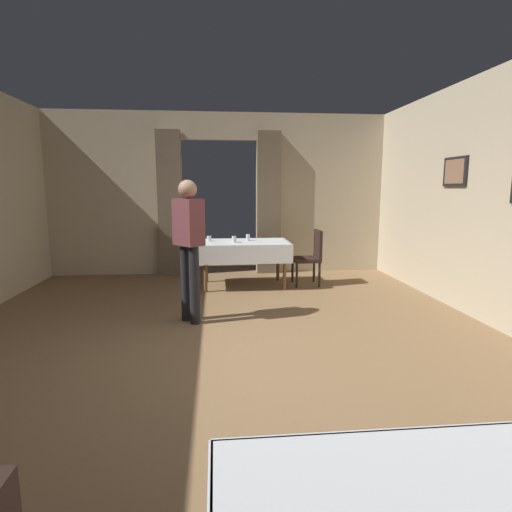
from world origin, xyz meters
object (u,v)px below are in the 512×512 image
object	(u,v)px
chair_mid_right	(311,255)
person_waiter_by_doorway	(189,239)
dining_table_mid	(244,247)
glass_mid_a	(234,239)
glass_mid_b	(209,239)
glass_mid_c	(248,237)

from	to	relation	value
chair_mid_right	person_waiter_by_doorway	size ratio (longest dim) A/B	0.54
dining_table_mid	chair_mid_right	distance (m)	1.14
dining_table_mid	glass_mid_a	world-z (taller)	glass_mid_a
chair_mid_right	glass_mid_b	xyz separation A→B (m)	(-1.70, 0.11, 0.28)
glass_mid_b	chair_mid_right	bearing A→B (deg)	-3.84
chair_mid_right	glass_mid_a	xyz separation A→B (m)	(-1.29, -0.09, 0.29)
glass_mid_b	glass_mid_a	bearing A→B (deg)	-27.00
chair_mid_right	glass_mid_c	xyz separation A→B (m)	(-1.05, 0.10, 0.29)
person_waiter_by_doorway	chair_mid_right	bearing A→B (deg)	43.44
glass_mid_b	glass_mid_c	size ratio (longest dim) A/B	0.79
glass_mid_a	glass_mid_b	world-z (taller)	glass_mid_a
dining_table_mid	chair_mid_right	bearing A→B (deg)	-0.64
chair_mid_right	glass_mid_a	distance (m)	1.33
glass_mid_a	dining_table_mid	bearing A→B (deg)	32.78
glass_mid_b	glass_mid_c	bearing A→B (deg)	-0.82
glass_mid_c	person_waiter_by_doorway	world-z (taller)	person_waiter_by_doorway
glass_mid_a	glass_mid_c	size ratio (longest dim) A/B	0.94
chair_mid_right	glass_mid_a	world-z (taller)	chair_mid_right
chair_mid_right	glass_mid_b	size ratio (longest dim) A/B	10.56
dining_table_mid	glass_mid_a	bearing A→B (deg)	-147.22
glass_mid_c	dining_table_mid	bearing A→B (deg)	-130.06
chair_mid_right	glass_mid_a	bearing A→B (deg)	-175.91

